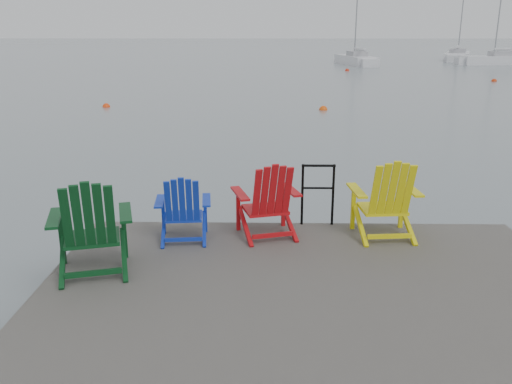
{
  "coord_description": "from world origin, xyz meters",
  "views": [
    {
      "loc": [
        -0.49,
        -4.99,
        3.23
      ],
      "look_at": [
        -0.64,
        2.9,
        0.85
      ],
      "focal_mm": 38.0,
      "sensor_mm": 36.0,
      "label": 1
    }
  ],
  "objects_px": {
    "sailboat_near": "(356,60)",
    "buoy_c": "(494,81)",
    "sailboat_mid": "(457,57)",
    "chair_red": "(268,199)",
    "buoy_b": "(106,107)",
    "handrail": "(318,189)",
    "chair_yellow": "(386,198)",
    "buoy_a": "(323,110)",
    "buoy_d": "(347,71)",
    "sailboat_far": "(497,61)",
    "chair_blue": "(183,208)",
    "chair_green": "(91,226)"
  },
  "relations": [
    {
      "from": "sailboat_near",
      "to": "buoy_c",
      "type": "bearing_deg",
      "value": -79.32
    },
    {
      "from": "sailboat_far",
      "to": "buoy_d",
      "type": "distance_m",
      "value": 17.62
    },
    {
      "from": "chair_green",
      "to": "buoy_c",
      "type": "relative_size",
      "value": 3.37
    },
    {
      "from": "buoy_a",
      "to": "sailboat_mid",
      "type": "bearing_deg",
      "value": 64.48
    },
    {
      "from": "sailboat_mid",
      "to": "buoy_d",
      "type": "relative_size",
      "value": 36.8
    },
    {
      "from": "chair_green",
      "to": "buoy_a",
      "type": "xyz_separation_m",
      "value": [
        4.36,
        16.89,
        -1.09
      ]
    },
    {
      "from": "buoy_a",
      "to": "buoy_d",
      "type": "distance_m",
      "value": 22.74
    },
    {
      "from": "handrail",
      "to": "chair_red",
      "type": "height_order",
      "value": "chair_red"
    },
    {
      "from": "chair_red",
      "to": "buoy_c",
      "type": "height_order",
      "value": "chair_red"
    },
    {
      "from": "chair_red",
      "to": "sailboat_far",
      "type": "height_order",
      "value": "sailboat_far"
    },
    {
      "from": "buoy_d",
      "to": "buoy_c",
      "type": "bearing_deg",
      "value": -48.48
    },
    {
      "from": "sailboat_near",
      "to": "buoy_c",
      "type": "xyz_separation_m",
      "value": [
        6.18,
        -17.69,
        -0.36
      ]
    },
    {
      "from": "chair_yellow",
      "to": "buoy_a",
      "type": "distance_m",
      "value": 15.74
    },
    {
      "from": "buoy_d",
      "to": "chair_blue",
      "type": "bearing_deg",
      "value": -101.28
    },
    {
      "from": "chair_green",
      "to": "buoy_b",
      "type": "distance_m",
      "value": 18.32
    },
    {
      "from": "sailboat_near",
      "to": "sailboat_mid",
      "type": "xyz_separation_m",
      "value": [
        12.32,
        7.82,
        -0.0
      ]
    },
    {
      "from": "sailboat_near",
      "to": "buoy_d",
      "type": "distance_m",
      "value": 8.71
    },
    {
      "from": "sailboat_mid",
      "to": "buoy_c",
      "type": "height_order",
      "value": "sailboat_mid"
    },
    {
      "from": "chair_green",
      "to": "buoy_b",
      "type": "xyz_separation_m",
      "value": [
        -4.95,
        17.61,
        -1.09
      ]
    },
    {
      "from": "buoy_a",
      "to": "buoy_b",
      "type": "xyz_separation_m",
      "value": [
        -9.3,
        0.71,
        0.0
      ]
    },
    {
      "from": "buoy_a",
      "to": "handrail",
      "type": "bearing_deg",
      "value": -96.09
    },
    {
      "from": "buoy_d",
      "to": "handrail",
      "type": "bearing_deg",
      "value": -98.75
    },
    {
      "from": "buoy_b",
      "to": "handrail",
      "type": "bearing_deg",
      "value": -64.22
    },
    {
      "from": "chair_red",
      "to": "sailboat_far",
      "type": "relative_size",
      "value": 0.11
    },
    {
      "from": "chair_blue",
      "to": "sailboat_near",
      "type": "relative_size",
      "value": 0.08
    },
    {
      "from": "chair_yellow",
      "to": "chair_blue",
      "type": "bearing_deg",
      "value": 178.43
    },
    {
      "from": "chair_red",
      "to": "chair_yellow",
      "type": "xyz_separation_m",
      "value": [
        1.59,
        -0.0,
        0.03
      ]
    },
    {
      "from": "chair_blue",
      "to": "buoy_b",
      "type": "relative_size",
      "value": 2.8
    },
    {
      "from": "handrail",
      "to": "buoy_c",
      "type": "distance_m",
      "value": 31.6
    },
    {
      "from": "chair_yellow",
      "to": "handrail",
      "type": "bearing_deg",
      "value": 145.27
    },
    {
      "from": "handrail",
      "to": "buoy_a",
      "type": "height_order",
      "value": "handrail"
    },
    {
      "from": "handrail",
      "to": "buoy_c",
      "type": "height_order",
      "value": "handrail"
    },
    {
      "from": "chair_green",
      "to": "buoy_c",
      "type": "height_order",
      "value": "chair_green"
    },
    {
      "from": "chair_yellow",
      "to": "buoy_c",
      "type": "bearing_deg",
      "value": 60.56
    },
    {
      "from": "chair_blue",
      "to": "chair_yellow",
      "type": "distance_m",
      "value": 2.72
    },
    {
      "from": "buoy_c",
      "to": "buoy_d",
      "type": "relative_size",
      "value": 1.01
    },
    {
      "from": "sailboat_near",
      "to": "sailboat_mid",
      "type": "relative_size",
      "value": 0.87
    },
    {
      "from": "chair_blue",
      "to": "sailboat_far",
      "type": "xyz_separation_m",
      "value": [
        23.07,
        46.67,
        -0.61
      ]
    },
    {
      "from": "sailboat_mid",
      "to": "chair_red",
      "type": "bearing_deg",
      "value": -90.29
    },
    {
      "from": "buoy_c",
      "to": "chair_red",
      "type": "bearing_deg",
      "value": -116.93
    },
    {
      "from": "chair_yellow",
      "to": "sailboat_mid",
      "type": "relative_size",
      "value": 0.09
    },
    {
      "from": "sailboat_near",
      "to": "chair_red",
      "type": "bearing_deg",
      "value": -108.9
    },
    {
      "from": "chair_red",
      "to": "sailboat_mid",
      "type": "distance_m",
      "value": 58.19
    },
    {
      "from": "chair_blue",
      "to": "buoy_b",
      "type": "bearing_deg",
      "value": 103.18
    },
    {
      "from": "sailboat_near",
      "to": "sailboat_mid",
      "type": "distance_m",
      "value": 14.6
    },
    {
      "from": "handrail",
      "to": "buoy_b",
      "type": "xyz_separation_m",
      "value": [
        -7.68,
        15.91,
        -1.04
      ]
    },
    {
      "from": "sailboat_far",
      "to": "chair_red",
      "type": "bearing_deg",
      "value": 146.34
    },
    {
      "from": "chair_red",
      "to": "sailboat_far",
      "type": "distance_m",
      "value": 51.43
    },
    {
      "from": "buoy_a",
      "to": "buoy_d",
      "type": "relative_size",
      "value": 1.03
    },
    {
      "from": "sailboat_far",
      "to": "sailboat_mid",
      "type": "bearing_deg",
      "value": -0.03
    }
  ]
}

